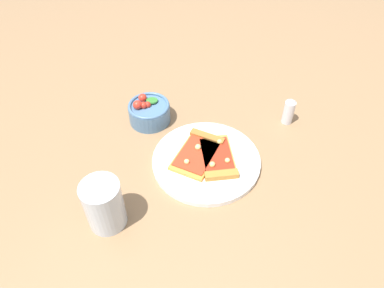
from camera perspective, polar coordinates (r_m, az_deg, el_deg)
The scene contains 7 objects.
ground_plane at distance 0.93m, azimuth -0.97°, elevation -1.64°, with size 2.40×2.40×0.00m, color #93704C.
plate at distance 0.90m, azimuth 2.26°, elevation -2.67°, with size 0.27×0.27×0.01m, color white.
pizza_slice_near at distance 0.89m, azimuth 4.10°, elevation -2.44°, with size 0.15×0.09×0.02m.
pizza_slice_far at distance 0.91m, azimuth 1.08°, elevation -1.14°, with size 0.17×0.16×0.02m.
salad_bowl at distance 1.01m, azimuth -6.80°, elevation 5.10°, with size 0.11×0.11×0.07m.
soda_glass at distance 0.78m, azimuth -13.67°, elevation -9.51°, with size 0.08×0.08×0.12m.
pepper_shaker at distance 1.02m, azimuth 15.06°, elevation 5.10°, with size 0.03×0.03×0.08m.
Camera 1 is at (-0.62, 0.11, 0.68)m, focal length 33.75 mm.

